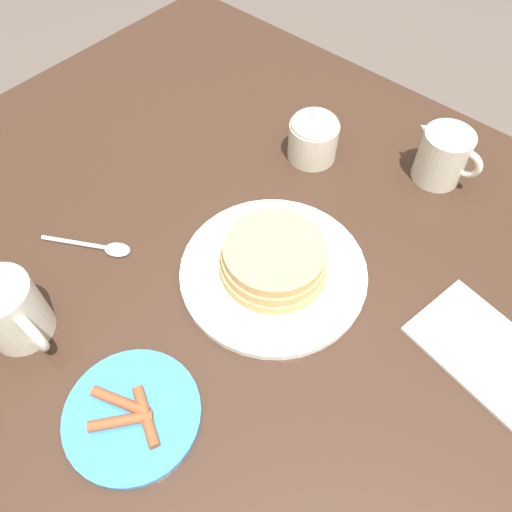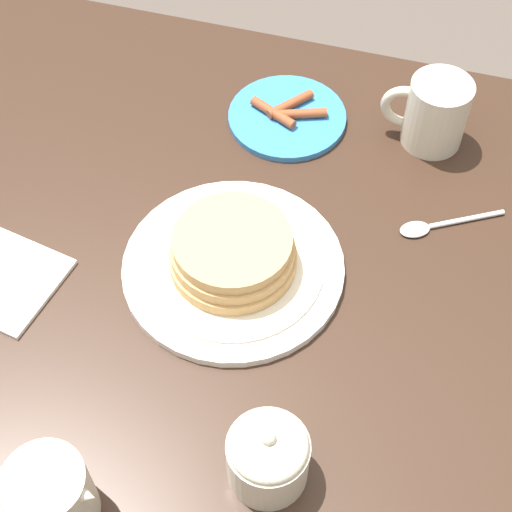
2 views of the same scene
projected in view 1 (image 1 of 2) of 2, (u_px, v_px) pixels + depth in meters
The scene contains 9 objects.
ground_plane at pixel (289, 427), 1.35m from camera, with size 8.00×8.00×0.00m, color #51473F.
dining_table at pixel (310, 313), 0.83m from camera, with size 1.51×1.00×0.74m.
pancake_plate at pixel (274, 265), 0.74m from camera, with size 0.28×0.28×0.07m.
side_plate_bacon at pixel (132, 414), 0.63m from camera, with size 0.17×0.17×0.02m.
coffee_mug at pixel (11, 312), 0.66m from camera, with size 0.12×0.09×0.10m.
creamer_pitcher at pixel (443, 155), 0.84m from camera, with size 0.13×0.08×0.10m.
sugar_bowl at pixel (313, 136), 0.87m from camera, with size 0.09×0.09×0.10m.
napkin at pixel (483, 349), 0.68m from camera, with size 0.20×0.16×0.01m.
spoon at pixel (101, 247), 0.78m from camera, with size 0.14×0.09×0.01m.
Camera 1 is at (0.20, -0.36, 1.37)m, focal length 35.00 mm.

